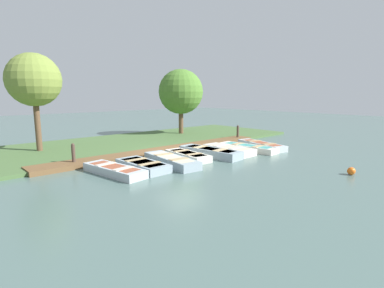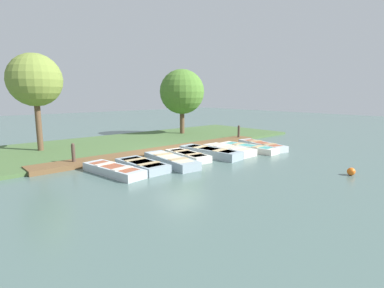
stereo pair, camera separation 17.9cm
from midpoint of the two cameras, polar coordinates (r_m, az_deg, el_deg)
ground_plane at (r=16.14m, az=-2.53°, el=-2.26°), size 80.00×80.00×0.00m
shore_bank at (r=20.17m, az=-11.62°, el=0.19°), size 8.00×24.00×0.17m
dock_walkway at (r=17.19m, az=-5.49°, el=-1.18°), size 1.25×14.40×0.22m
rowboat_0 at (r=12.88m, az=-14.97°, el=-4.83°), size 3.24×1.43×0.37m
rowboat_1 at (r=13.43m, az=-9.76°, el=-4.03°), size 2.78×1.21×0.38m
rowboat_2 at (r=14.17m, az=-4.35°, el=-3.14°), size 3.59×1.35×0.40m
rowboat_3 at (r=15.34m, az=-1.19°, el=-2.21°), size 2.91×1.21×0.36m
rowboat_4 at (r=16.01m, az=3.10°, el=-1.56°), size 3.67×1.38×0.44m
rowboat_5 at (r=16.94m, az=6.69°, el=-1.08°), size 3.07×1.15×0.40m
rowboat_6 at (r=17.87m, az=10.26°, el=-0.69°), size 3.61×1.29×0.35m
rowboat_7 at (r=18.84m, az=12.77°, el=-0.21°), size 3.62×1.74×0.37m
mooring_post_near at (r=14.73m, az=-21.97°, el=-1.94°), size 0.16×0.16×1.09m
mooring_post_far at (r=21.65m, az=8.47°, el=2.16°), size 0.16×0.16×1.09m
buoy at (r=13.97m, az=27.74°, el=-4.59°), size 0.32×0.32×0.32m
park_tree_far_left at (r=18.53m, az=-28.16°, el=10.63°), size 2.85×2.85×5.46m
park_tree_left at (r=23.77m, az=-2.37°, el=9.89°), size 3.48×3.48×5.19m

